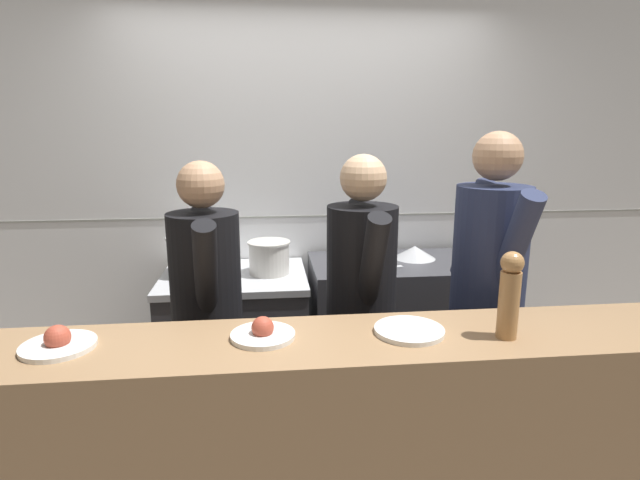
% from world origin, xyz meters
% --- Properties ---
extents(wall_back_tiled, '(8.00, 0.06, 2.60)m').
position_xyz_m(wall_back_tiled, '(0.00, 1.40, 1.30)').
color(wall_back_tiled, white).
rests_on(wall_back_tiled, ground_plane).
extents(oven_range, '(0.88, 0.71, 0.86)m').
position_xyz_m(oven_range, '(-0.46, 1.00, 0.43)').
color(oven_range, '#38383D').
rests_on(oven_range, ground_plane).
extents(prep_counter, '(1.10, 0.65, 0.91)m').
position_xyz_m(prep_counter, '(0.57, 1.00, 0.45)').
color(prep_counter, '#38383D').
rests_on(prep_counter, ground_plane).
extents(pass_counter, '(2.91, 0.45, 1.01)m').
position_xyz_m(pass_counter, '(0.12, -0.33, 0.50)').
color(pass_counter, '#93704C').
rests_on(pass_counter, ground_plane).
extents(stock_pot, '(0.30, 0.30, 0.24)m').
position_xyz_m(stock_pot, '(-0.71, 1.04, 0.99)').
color(stock_pot, '#B7BABF').
rests_on(stock_pot, oven_range).
extents(sauce_pot, '(0.26, 0.26, 0.20)m').
position_xyz_m(sauce_pot, '(-0.24, 1.00, 0.97)').
color(sauce_pot, beige).
rests_on(sauce_pot, oven_range).
extents(mixing_bowl_steel, '(0.27, 0.27, 0.08)m').
position_xyz_m(mixing_bowl_steel, '(0.71, 1.08, 0.95)').
color(mixing_bowl_steel, '#B7BABF').
rests_on(mixing_bowl_steel, prep_counter).
extents(chefs_knife, '(0.34, 0.08, 0.02)m').
position_xyz_m(chefs_knife, '(0.37, 0.86, 0.92)').
color(chefs_knife, '#B7BABF').
rests_on(chefs_knife, prep_counter).
extents(plated_dish_main, '(0.25, 0.25, 0.09)m').
position_xyz_m(plated_dish_main, '(-0.97, -0.31, 1.03)').
color(plated_dish_main, white).
rests_on(plated_dish_main, pass_counter).
extents(plated_dish_appetiser, '(0.23, 0.23, 0.08)m').
position_xyz_m(plated_dish_appetiser, '(-0.27, -0.30, 1.03)').
color(plated_dish_appetiser, white).
rests_on(plated_dish_appetiser, pass_counter).
extents(plated_dish_dessert, '(0.26, 0.26, 0.02)m').
position_xyz_m(plated_dish_dessert, '(0.26, -0.31, 1.02)').
color(plated_dish_dessert, white).
rests_on(plated_dish_dessert, pass_counter).
extents(pepper_mill, '(0.08, 0.08, 0.32)m').
position_xyz_m(pepper_mill, '(0.60, -0.39, 1.18)').
color(pepper_mill, '#AD7A47').
rests_on(pepper_mill, pass_counter).
extents(chef_head_cook, '(0.37, 0.70, 1.61)m').
position_xyz_m(chef_head_cook, '(-0.54, 0.27, 0.89)').
color(chef_head_cook, black).
rests_on(chef_head_cook, ground_plane).
extents(chef_sous, '(0.34, 0.71, 1.63)m').
position_xyz_m(chef_sous, '(0.19, 0.25, 0.91)').
color(chef_sous, black).
rests_on(chef_sous, ground_plane).
extents(chef_line, '(0.36, 0.76, 1.73)m').
position_xyz_m(chef_line, '(0.82, 0.24, 0.96)').
color(chef_line, black).
rests_on(chef_line, ground_plane).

